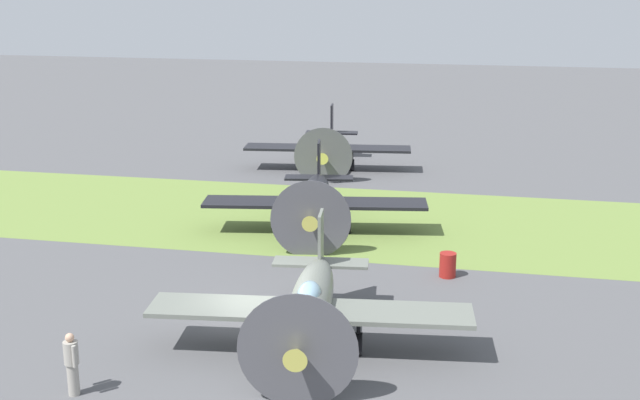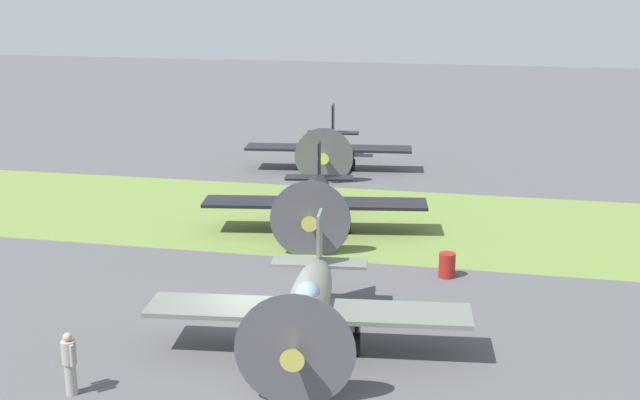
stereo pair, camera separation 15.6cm
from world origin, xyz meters
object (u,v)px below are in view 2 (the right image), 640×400
(airplane_lead, at_px, (309,303))
(airplane_trail, at_px, (329,145))
(ground_crew_chief, at_px, (70,362))
(fuel_drum, at_px, (447,265))
(airplane_wingman, at_px, (315,198))

(airplane_lead, xyz_separation_m, airplane_trail, (3.95, -22.65, -0.02))
(ground_crew_chief, bearing_deg, fuel_drum, 93.88)
(ground_crew_chief, relative_size, fuel_drum, 1.92)
(airplane_lead, relative_size, fuel_drum, 10.50)
(airplane_wingman, distance_m, ground_crew_chief, 15.61)
(airplane_lead, distance_m, ground_crew_chief, 6.77)
(airplane_trail, xyz_separation_m, ground_crew_chief, (1.49, 26.65, -0.48))
(airplane_wingman, relative_size, ground_crew_chief, 5.53)
(airplane_lead, xyz_separation_m, ground_crew_chief, (5.45, 4.00, -0.49))
(airplane_lead, bearing_deg, airplane_wingman, -85.01)
(airplane_wingman, xyz_separation_m, airplane_trail, (1.69, -11.37, -0.03))
(airplane_lead, distance_m, airplane_wingman, 11.50)
(airplane_lead, height_order, ground_crew_chief, airplane_lead)
(airplane_lead, relative_size, ground_crew_chief, 5.46)
(airplane_trail, height_order, ground_crew_chief, airplane_trail)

